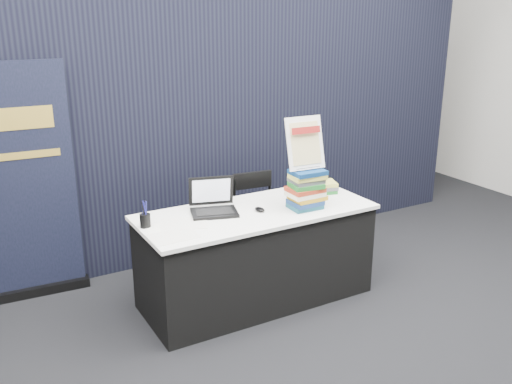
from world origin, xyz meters
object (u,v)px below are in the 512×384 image
object	(u,v)px
book_stack_tall	(306,189)
laptop	(212,205)
display_table	(256,255)
book_stack_short	(323,187)
info_sign	(305,144)
stacking_chair	(260,217)
pullup_banner	(27,198)

from	to	relation	value
book_stack_tall	laptop	bearing A→B (deg)	158.64
display_table	book_stack_short	xyz separation A→B (m)	(0.70, 0.10, 0.42)
info_sign	stacking_chair	xyz separation A→B (m)	(-0.02, 0.62, -0.78)
laptop	stacking_chair	size ratio (longest dim) A/B	0.47
laptop	book_stack_tall	bearing A→B (deg)	-4.30
display_table	book_stack_short	world-z (taller)	book_stack_short
pullup_banner	book_stack_short	bearing A→B (deg)	-17.35
book_stack_tall	pullup_banner	world-z (taller)	pullup_banner
book_stack_tall	pullup_banner	distance (m)	2.15
laptop	pullup_banner	bearing A→B (deg)	162.05
book_stack_tall	info_sign	xyz separation A→B (m)	(0.00, 0.03, 0.35)
laptop	info_sign	xyz separation A→B (m)	(0.67, -0.23, 0.44)
book_stack_short	stacking_chair	bearing A→B (deg)	132.08
book_stack_tall	display_table	bearing A→B (deg)	158.79
book_stack_short	stacking_chair	xyz separation A→B (m)	(-0.37, 0.41, -0.33)
pullup_banner	book_stack_tall	bearing A→B (deg)	-26.77
display_table	stacking_chair	bearing A→B (deg)	56.71
laptop	pullup_banner	distance (m)	1.44
book_stack_short	info_sign	size ratio (longest dim) A/B	0.60
info_sign	book_stack_tall	bearing A→B (deg)	-85.54
display_table	book_stack_short	bearing A→B (deg)	8.39
display_table	info_sign	world-z (taller)	info_sign
stacking_chair	book_stack_tall	bearing A→B (deg)	-81.49
pullup_banner	display_table	bearing A→B (deg)	-28.78
display_table	info_sign	bearing A→B (deg)	-16.85
book_stack_tall	pullup_banner	bearing A→B (deg)	149.54
display_table	laptop	size ratio (longest dim) A/B	4.57
book_stack_short	info_sign	bearing A→B (deg)	-148.28
pullup_banner	stacking_chair	world-z (taller)	pullup_banner
stacking_chair	pullup_banner	bearing A→B (deg)	172.97
stacking_chair	display_table	bearing A→B (deg)	-116.87
book_stack_short	pullup_banner	world-z (taller)	pullup_banner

